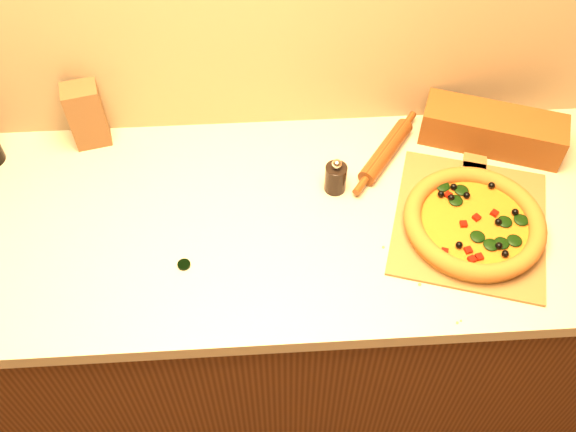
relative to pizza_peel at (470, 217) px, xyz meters
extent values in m
cube|color=#45210E|center=(-0.50, 0.04, -0.47)|extent=(2.80, 0.65, 0.86)
cube|color=beige|center=(-0.50, 0.04, -0.02)|extent=(2.84, 0.68, 0.04)
cube|color=brown|center=(0.00, -0.02, 0.00)|extent=(0.45, 0.47, 0.01)
cube|color=brown|center=(0.07, 0.23, 0.00)|extent=(0.10, 0.17, 0.01)
cylinder|color=gold|center=(0.00, -0.04, 0.01)|extent=(0.31, 0.31, 0.02)
cylinder|color=orange|center=(0.00, -0.04, 0.02)|extent=(0.26, 0.26, 0.01)
torus|color=#99551B|center=(0.00, -0.04, 0.03)|extent=(0.33, 0.33, 0.04)
ellipsoid|color=black|center=(0.04, -0.01, 0.03)|extent=(0.03, 0.03, 0.01)
sphere|color=black|center=(-0.04, -0.05, 0.04)|extent=(0.02, 0.02, 0.02)
cube|color=maroon|center=(0.01, -0.08, 0.03)|extent=(0.02, 0.02, 0.01)
cylinder|color=black|center=(-0.68, -0.09, 0.00)|extent=(0.04, 0.04, 0.01)
cylinder|color=black|center=(-0.31, 0.11, 0.03)|extent=(0.05, 0.05, 0.08)
sphere|color=silver|center=(-0.31, 0.11, 0.08)|extent=(0.02, 0.02, 0.02)
cylinder|color=#602A10|center=(-0.17, 0.21, 0.02)|extent=(0.17, 0.21, 0.04)
cylinder|color=#602A10|center=(-0.09, 0.32, 0.02)|extent=(0.05, 0.05, 0.02)
cylinder|color=#602A10|center=(-0.25, 0.10, 0.02)|extent=(0.05, 0.05, 0.02)
cube|color=brown|center=(0.11, 0.24, 0.05)|extent=(0.37, 0.23, 0.10)
cube|color=brown|center=(-0.93, 0.32, 0.08)|extent=(0.10, 0.09, 0.18)
camera|label=1|loc=(-0.49, -0.91, 1.20)|focal=40.00mm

